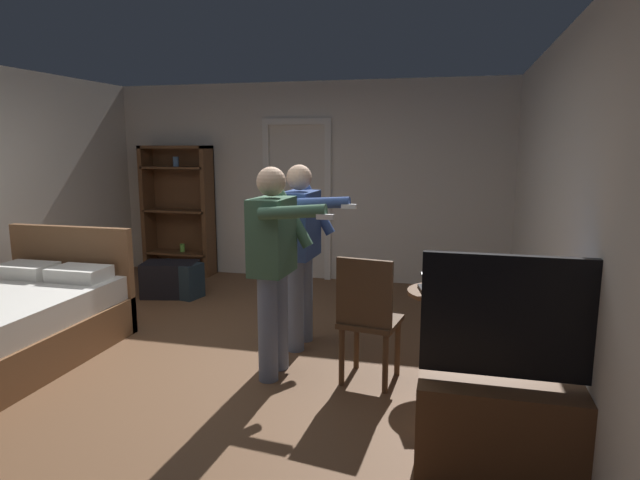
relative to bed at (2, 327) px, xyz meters
The scene contains 15 objects.
ground_plane 1.72m from the bed, 11.03° to the left, with size 6.79×6.79×0.00m, color brown.
wall_back 3.98m from the bed, 64.40° to the left, with size 5.54×0.12×2.60m, color silver.
wall_right 4.50m from the bed, ahead, with size 0.12×6.41×2.60m, color silver.
doorway_frame 3.84m from the bed, 65.30° to the left, with size 0.93×0.08×2.13m.
bed is the anchor object (origin of this frame).
bookshelf 3.32m from the bed, 92.00° to the left, with size 0.98×0.32×1.78m.
tv_flatscreen 4.07m from the bed, ahead, with size 1.13×0.40×1.25m.
side_table 3.61m from the bed, ahead, with size 0.57×0.57×0.70m.
laptop 3.61m from the bed, ahead, with size 0.39×0.39×0.15m.
bottle_on_table 3.77m from the bed, ahead, with size 0.06×0.06×0.25m.
wooden_chair 3.04m from the bed, ahead, with size 0.48×0.48×0.99m.
person_blue_shirt 2.39m from the bed, ahead, with size 0.68×0.58×1.64m.
person_striped_shirt 2.58m from the bed, 22.76° to the left, with size 0.70×0.63×1.63m.
suitcase_dark 2.19m from the bed, 78.44° to the left, with size 0.56×0.29×0.41m, color #1E2D38.
suitcase_small 2.16m from the bed, 80.90° to the left, with size 0.63×0.40×0.41m, color black.
Camera 1 is at (1.94, -3.83, 1.80)m, focal length 30.23 mm.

